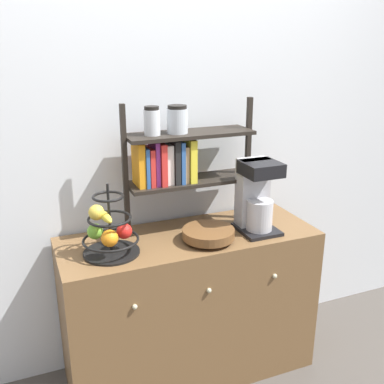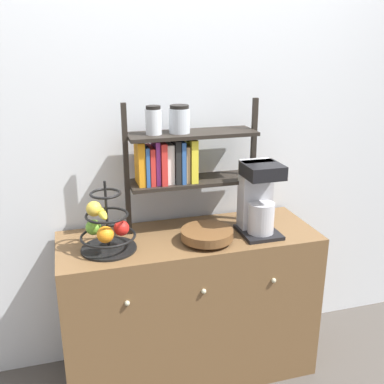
% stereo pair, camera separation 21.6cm
% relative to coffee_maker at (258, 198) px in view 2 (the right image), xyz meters
% --- Properties ---
extents(wall_back, '(7.00, 0.05, 2.60)m').
position_rel_coffee_maker_xyz_m(wall_back, '(-0.34, 0.34, 0.32)').
color(wall_back, silver).
rests_on(wall_back, ground_plane).
extents(sideboard, '(1.29, 0.49, 0.80)m').
position_rel_coffee_maker_xyz_m(sideboard, '(-0.34, 0.05, -0.58)').
color(sideboard, brown).
rests_on(sideboard, ground_plane).
extents(coffee_maker, '(0.19, 0.22, 0.37)m').
position_rel_coffee_maker_xyz_m(coffee_maker, '(0.00, 0.00, 0.00)').
color(coffee_maker, black).
rests_on(coffee_maker, sideboard).
extents(fruit_stand, '(0.26, 0.26, 0.33)m').
position_rel_coffee_maker_xyz_m(fruit_stand, '(-0.75, 0.00, -0.07)').
color(fruit_stand, black).
rests_on(fruit_stand, sideboard).
extents(wooden_bowl, '(0.25, 0.25, 0.06)m').
position_rel_coffee_maker_xyz_m(wooden_bowl, '(-0.28, -0.04, -0.15)').
color(wooden_bowl, brown).
rests_on(wooden_bowl, sideboard).
extents(shelf_hutch, '(0.68, 0.20, 0.65)m').
position_rel_coffee_maker_xyz_m(shelf_hutch, '(-0.38, 0.17, 0.21)').
color(shelf_hutch, black).
rests_on(shelf_hutch, sideboard).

